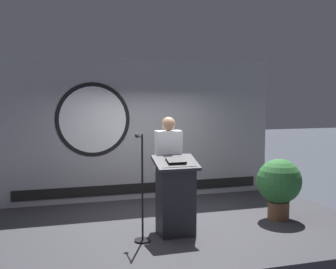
% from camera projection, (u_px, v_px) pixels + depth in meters
% --- Properties ---
extents(ground_plane, '(40.00, 40.00, 0.00)m').
position_uv_depth(ground_plane, '(167.00, 242.00, 6.80)').
color(ground_plane, '#383D47').
extents(stage_platform, '(6.40, 4.00, 0.30)m').
position_uv_depth(stage_platform, '(167.00, 234.00, 6.79)').
color(stage_platform, '#333338').
rests_on(stage_platform, ground).
extents(banner_display, '(5.56, 0.12, 2.80)m').
position_uv_depth(banner_display, '(139.00, 130.00, 8.40)').
color(banner_display, '#9E9EA3').
rests_on(banner_display, stage_platform).
extents(podium, '(0.64, 0.49, 1.19)m').
position_uv_depth(podium, '(176.00, 197.00, 6.24)').
color(podium, '#26262B').
rests_on(podium, stage_platform).
extents(speaker_person, '(0.40, 0.26, 1.75)m').
position_uv_depth(speaker_person, '(168.00, 170.00, 6.68)').
color(speaker_person, black).
rests_on(speaker_person, stage_platform).
extents(microphone_stand, '(0.24, 0.48, 1.55)m').
position_uv_depth(microphone_stand, '(142.00, 204.00, 5.99)').
color(microphone_stand, black).
rests_on(microphone_stand, stage_platform).
extents(potted_plant, '(0.75, 0.75, 1.03)m').
position_uv_depth(potted_plant, '(279.00, 184.00, 7.04)').
color(potted_plant, brown).
rests_on(potted_plant, stage_platform).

